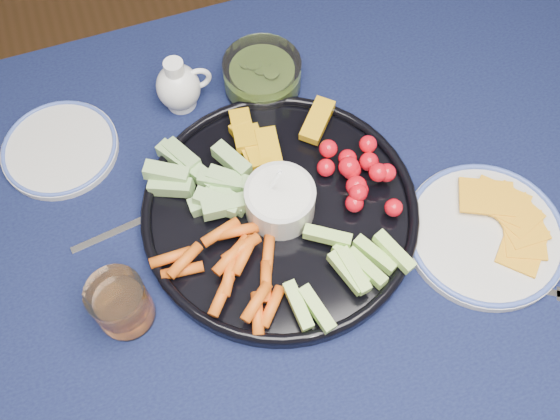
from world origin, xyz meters
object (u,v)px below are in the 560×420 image
object	(u,v)px
crudite_platter	(278,208)
juice_tumbler	(122,305)
cheese_plate	(486,233)
creamer_pitcher	(179,86)
dining_table	(369,268)
side_plate_extra	(60,148)
pickle_bowl	(262,76)

from	to	relation	value
crudite_platter	juice_tumbler	world-z (taller)	crudite_platter
cheese_plate	juice_tumbler	world-z (taller)	juice_tumbler
crudite_platter	creamer_pitcher	distance (m)	0.26
dining_table	juice_tumbler	bearing A→B (deg)	177.11
cheese_plate	juice_tumbler	size ratio (longest dim) A/B	2.58
creamer_pitcher	crudite_platter	bearing A→B (deg)	-72.53
cheese_plate	creamer_pitcher	bearing A→B (deg)	132.47
creamer_pitcher	cheese_plate	distance (m)	0.52
crudite_platter	side_plate_extra	size ratio (longest dim) A/B	2.24
juice_tumbler	side_plate_extra	size ratio (longest dim) A/B	0.50
dining_table	crudite_platter	distance (m)	0.19
crudite_platter	juice_tumbler	size ratio (longest dim) A/B	4.50
crudite_platter	side_plate_extra	bearing A→B (deg)	141.95
pickle_bowl	cheese_plate	world-z (taller)	pickle_bowl
crudite_platter	cheese_plate	bearing A→B (deg)	-26.21
dining_table	cheese_plate	size ratio (longest dim) A/B	7.19
dining_table	cheese_plate	xyz separation A→B (m)	(0.15, -0.04, 0.10)
cheese_plate	crudite_platter	bearing A→B (deg)	153.79
dining_table	pickle_bowl	xyz separation A→B (m)	(-0.06, 0.33, 0.11)
juice_tumbler	crudite_platter	bearing A→B (deg)	17.15
crudite_platter	pickle_bowl	xyz separation A→B (m)	(0.06, 0.23, 0.00)
dining_table	side_plate_extra	bearing A→B (deg)	141.84
dining_table	pickle_bowl	size ratio (longest dim) A/B	13.20
cheese_plate	side_plate_extra	world-z (taller)	cheese_plate
dining_table	creamer_pitcher	bearing A→B (deg)	119.87
dining_table	pickle_bowl	distance (m)	0.35
crudite_platter	side_plate_extra	world-z (taller)	crudite_platter
juice_tumbler	dining_table	bearing A→B (deg)	-2.89
juice_tumbler	side_plate_extra	xyz separation A→B (m)	(-0.04, 0.30, -0.03)
dining_table	crudite_platter	bearing A→B (deg)	141.57
juice_tumbler	cheese_plate	bearing A→B (deg)	-6.41
dining_table	side_plate_extra	world-z (taller)	side_plate_extra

